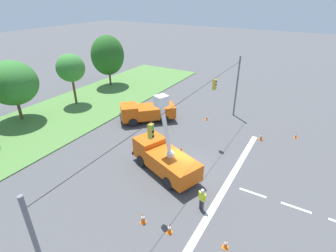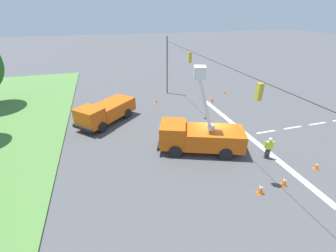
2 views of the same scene
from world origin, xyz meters
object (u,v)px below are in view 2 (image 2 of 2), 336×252
Objects in this scene: traffic_cone_foreground_left at (261,188)px; traffic_cone_far_left at (182,128)px; utility_truck_bucket_lift at (199,135)px; utility_truck_support_near at (106,111)px; traffic_cone_near_bucket at (225,92)px; traffic_cone_foreground_right at (212,98)px; traffic_cone_mid_right at (317,165)px; traffic_cone_far_right at (285,181)px; traffic_cone_lane_edge_a at (156,100)px; road_worker at (269,147)px.

traffic_cone_far_left is at bearing 11.92° from traffic_cone_foreground_left.
utility_truck_bucket_lift is 1.12× the size of utility_truck_support_near.
traffic_cone_foreground_right is at bearing 126.60° from traffic_cone_near_bucket.
traffic_cone_far_right is (-0.74, 3.40, 0.04)m from traffic_cone_mid_right.
traffic_cone_foreground_left is 18.62m from traffic_cone_near_bucket.
utility_truck_bucket_lift reaches higher than traffic_cone_near_bucket.
traffic_cone_far_right is at bearing -140.60° from utility_truck_support_near.
traffic_cone_far_left is (-6.03, 6.01, -0.09)m from traffic_cone_foreground_right.
traffic_cone_far_right is at bearing -84.88° from traffic_cone_foreground_left.
utility_truck_bucket_lift reaches higher than utility_truck_support_near.
traffic_cone_lane_edge_a is at bearing 26.39° from traffic_cone_mid_right.
traffic_cone_mid_right is at bearing -175.32° from traffic_cone_foreground_right.
traffic_cone_far_right is (0.17, -1.88, -0.04)m from traffic_cone_foreground_left.
traffic_cone_foreground_right reaches higher than traffic_cone_lane_edge_a.
traffic_cone_near_bucket is at bearing -74.14° from utility_truck_support_near.
traffic_cone_foreground_right is at bearing 4.68° from traffic_cone_mid_right.
utility_truck_support_near is 9.36× the size of traffic_cone_far_left.
traffic_cone_far_left is at bearing 132.50° from traffic_cone_near_bucket.
traffic_cone_near_bucket is at bearing -86.29° from traffic_cone_lane_edge_a.
traffic_cone_near_bucket is at bearing -17.10° from road_worker.
traffic_cone_foreground_left reaches higher than traffic_cone_mid_right.
road_worker is at bearing -158.68° from traffic_cone_lane_edge_a.
traffic_cone_far_left is at bearing 38.42° from road_worker.
traffic_cone_near_bucket is at bearing -22.58° from traffic_cone_foreground_left.
utility_truck_bucket_lift is 10.50× the size of traffic_cone_mid_right.
traffic_cone_near_bucket is (4.44, -15.61, -0.90)m from utility_truck_support_near.
traffic_cone_far_left is 9.52m from traffic_cone_far_right.
traffic_cone_far_right is (-17.03, 5.27, 0.09)m from traffic_cone_near_bucket.
traffic_cone_mid_right is at bearing -153.61° from traffic_cone_lane_edge_a.
traffic_cone_foreground_left is at bearing 99.75° from traffic_cone_mid_right.
road_worker is 4.16m from traffic_cone_foreground_left.
utility_truck_bucket_lift is 11.15m from traffic_cone_foreground_right.
traffic_cone_far_left is (3.42, 0.17, -1.05)m from utility_truck_bucket_lift.
traffic_cone_lane_edge_a is at bearing 8.56° from traffic_cone_foreground_left.
traffic_cone_foreground_right reaches higher than traffic_cone_mid_right.
traffic_cone_far_right is at bearing -165.07° from traffic_cone_lane_edge_a.
traffic_cone_foreground_left is (-3.02, 2.79, -0.59)m from road_worker.
traffic_cone_near_bucket is 9.66m from traffic_cone_lane_edge_a.
traffic_cone_far_left is 0.90× the size of traffic_cone_far_right.
utility_truck_bucket_lift is 11.15m from traffic_cone_lane_edge_a.
utility_truck_bucket_lift is 8.56× the size of traffic_cone_foreground_left.
utility_truck_bucket_lift reaches higher than traffic_cone_far_left.
traffic_cone_mid_right is (-2.12, -2.48, -0.68)m from road_worker.
traffic_cone_foreground_right is 6.82m from traffic_cone_lane_edge_a.
utility_truck_support_near reaches higher than traffic_cone_lane_edge_a.
utility_truck_bucket_lift is 8.43m from traffic_cone_mid_right.
traffic_cone_far_right is at bearing 162.80° from traffic_cone_near_bucket.
traffic_cone_lane_edge_a is 16.97m from traffic_cone_far_right.
utility_truck_bucket_lift is at bearing 33.94° from traffic_cone_far_right.
traffic_cone_mid_right is 3.48m from traffic_cone_far_right.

